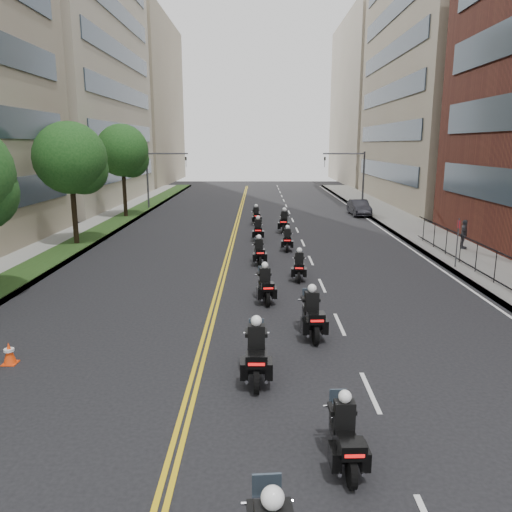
{
  "coord_description": "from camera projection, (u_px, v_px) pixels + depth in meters",
  "views": [
    {
      "loc": [
        0.28,
        -6.89,
        6.31
      ],
      "look_at": [
        0.19,
        13.34,
        1.75
      ],
      "focal_mm": 35.0,
      "sensor_mm": 36.0,
      "label": 1
    }
  ],
  "objects": [
    {
      "name": "motorcycle_9",
      "position": [
        284.0,
        222.0,
        36.38
      ],
      "size": [
        0.69,
        2.43,
        1.79
      ],
      "rotation": [
        0.0,
        0.0,
        -0.11
      ],
      "color": "black",
      "rests_on": "ground"
    },
    {
      "name": "motorcycle_4",
      "position": [
        265.0,
        286.0,
        20.32
      ],
      "size": [
        0.64,
        2.2,
        1.63
      ],
      "rotation": [
        0.0,
        0.0,
        0.12
      ],
      "color": "black",
      "rests_on": "ground"
    },
    {
      "name": "grass_strip",
      "position": [
        82.0,
        240.0,
        32.51
      ],
      "size": [
        2.0,
        90.0,
        0.04
      ],
      "primitive_type": "cube",
      "color": "#203B15",
      "rests_on": "sidewalk_left"
    },
    {
      "name": "sidewalk_right",
      "position": [
        438.0,
        242.0,
        32.43
      ],
      "size": [
        4.0,
        90.0,
        0.15
      ],
      "primitive_type": "cube",
      "color": "gray",
      "rests_on": "ground"
    },
    {
      "name": "pedestrian_c",
      "position": [
        464.0,
        234.0,
        29.84
      ],
      "size": [
        0.87,
        1.1,
        1.75
      ],
      "primitive_type": "imported",
      "rotation": [
        0.0,
        0.0,
        1.07
      ],
      "color": "#46474E",
      "rests_on": "sidewalk_right"
    },
    {
      "name": "parked_sedan",
      "position": [
        359.0,
        208.0,
        44.97
      ],
      "size": [
        1.57,
        4.25,
        1.39
      ],
      "primitive_type": "imported",
      "rotation": [
        0.0,
        0.0,
        0.02
      ],
      "color": "black",
      "rests_on": "ground"
    },
    {
      "name": "motorcycle_5",
      "position": [
        299.0,
        267.0,
        23.64
      ],
      "size": [
        0.55,
        2.06,
        1.52
      ],
      "rotation": [
        0.0,
        0.0,
        -0.09
      ],
      "color": "black",
      "rests_on": "ground"
    },
    {
      "name": "traffic_signal_right",
      "position": [
        354.0,
        172.0,
        48.22
      ],
      "size": [
        4.09,
        0.2,
        5.6
      ],
      "color": "#3F3F44",
      "rests_on": "ground"
    },
    {
      "name": "traffic_cone",
      "position": [
        9.0,
        353.0,
        14.58
      ],
      "size": [
        0.4,
        0.4,
        0.67
      ],
      "color": "#FF420D",
      "rests_on": "ground"
    },
    {
      "name": "building_right_far",
      "position": [
        388.0,
        102.0,
        81.25
      ],
      "size": [
        15.0,
        28.0,
        26.0
      ],
      "primitive_type": "cube",
      "color": "#A49C84",
      "rests_on": "ground"
    },
    {
      "name": "motorcycle_10",
      "position": [
        256.0,
        217.0,
        39.84
      ],
      "size": [
        0.6,
        2.19,
        1.62
      ],
      "rotation": [
        0.0,
        0.0,
        0.09
      ],
      "color": "black",
      "rests_on": "ground"
    },
    {
      "name": "motorcycle_7",
      "position": [
        287.0,
        240.0,
        30.16
      ],
      "size": [
        0.53,
        2.08,
        1.53
      ],
      "rotation": [
        0.0,
        0.0,
        -0.07
      ],
      "color": "black",
      "rests_on": "ground"
    },
    {
      "name": "motorcycle_3",
      "position": [
        312.0,
        316.0,
        16.63
      ],
      "size": [
        0.59,
        2.39,
        1.77
      ],
      "rotation": [
        0.0,
        0.0,
        0.06
      ],
      "color": "black",
      "rests_on": "ground"
    },
    {
      "name": "street_trees",
      "position": [
        34.0,
        168.0,
        25.18
      ],
      "size": [
        4.4,
        38.4,
        7.98
      ],
      "color": "black",
      "rests_on": "ground"
    },
    {
      "name": "motorcycle_1",
      "position": [
        345.0,
        437.0,
        9.91
      ],
      "size": [
        0.49,
        2.11,
        1.56
      ],
      "rotation": [
        0.0,
        0.0,
        0.03
      ],
      "color": "black",
      "rests_on": "ground"
    },
    {
      "name": "motorcycle_8",
      "position": [
        258.0,
        231.0,
        33.27
      ],
      "size": [
        0.51,
        2.23,
        1.65
      ],
      "rotation": [
        0.0,
        0.0,
        0.01
      ],
      "color": "black",
      "rests_on": "ground"
    },
    {
      "name": "building_left_far",
      "position": [
        122.0,
        102.0,
        81.44
      ],
      "size": [
        16.0,
        28.0,
        26.0
      ],
      "primitive_type": "cube",
      "color": "gray",
      "rests_on": "ground"
    },
    {
      "name": "sidewalk_left",
      "position": [
        70.0,
        242.0,
        32.53
      ],
      "size": [
        4.0,
        90.0,
        0.15
      ],
      "primitive_type": "cube",
      "color": "gray",
      "rests_on": "ground"
    },
    {
      "name": "building_right_tan",
      "position": [
        463.0,
        58.0,
        51.54
      ],
      "size": [
        15.11,
        28.0,
        30.0
      ],
      "color": "gray",
      "rests_on": "ground"
    },
    {
      "name": "building_left_mid",
      "position": [
        42.0,
        38.0,
        51.29
      ],
      "size": [
        16.11,
        28.0,
        34.0
      ],
      "color": "#A49C84",
      "rests_on": "ground"
    },
    {
      "name": "traffic_signal_left",
      "position": [
        157.0,
        171.0,
        48.31
      ],
      "size": [
        4.09,
        0.2,
        5.6
      ],
      "color": "#3F3F44",
      "rests_on": "ground"
    },
    {
      "name": "motorcycle_6",
      "position": [
        259.0,
        253.0,
        26.66
      ],
      "size": [
        0.56,
        2.15,
        1.59
      ],
      "rotation": [
        0.0,
        0.0,
        0.07
      ],
      "color": "black",
      "rests_on": "ground"
    },
    {
      "name": "motorcycle_2",
      "position": [
        256.0,
        355.0,
        13.54
      ],
      "size": [
        0.55,
        2.42,
        1.79
      ],
      "rotation": [
        0.0,
        0.0,
        0.01
      ],
      "color": "black",
      "rests_on": "ground"
    }
  ]
}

